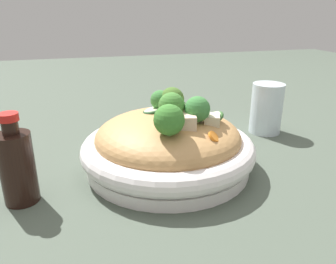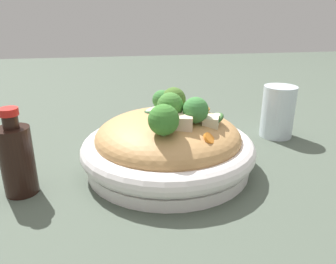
# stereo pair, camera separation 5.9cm
# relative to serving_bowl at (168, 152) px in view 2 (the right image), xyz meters

# --- Properties ---
(ground_plane) EXTENTS (3.00, 3.00, 0.00)m
(ground_plane) POSITION_rel_serving_bowl_xyz_m (0.00, 0.00, -0.03)
(ground_plane) COLOR #475245
(serving_bowl) EXTENTS (0.31, 0.31, 0.06)m
(serving_bowl) POSITION_rel_serving_bowl_xyz_m (0.00, 0.00, 0.00)
(serving_bowl) COLOR white
(serving_bowl) RESTS_ON ground_plane
(noodle_heap) EXTENTS (0.26, 0.26, 0.08)m
(noodle_heap) POSITION_rel_serving_bowl_xyz_m (-0.00, -0.00, 0.03)
(noodle_heap) COLOR tan
(noodle_heap) RESTS_ON serving_bowl
(broccoli_florets) EXTENTS (0.16, 0.11, 0.07)m
(broccoli_florets) POSITION_rel_serving_bowl_xyz_m (-0.02, -0.01, 0.09)
(broccoli_florets) COLOR #98B96B
(broccoli_florets) RESTS_ON serving_bowl
(carrot_coins) EXTENTS (0.17, 0.10, 0.03)m
(carrot_coins) POSITION_rel_serving_bowl_xyz_m (-0.00, -0.06, 0.07)
(carrot_coins) COLOR orange
(carrot_coins) RESTS_ON serving_bowl
(zucchini_slices) EXTENTS (0.11, 0.14, 0.03)m
(zucchini_slices) POSITION_rel_serving_bowl_xyz_m (0.00, -0.04, 0.07)
(zucchini_slices) COLOR beige
(zucchini_slices) RESTS_ON serving_bowl
(chicken_chunks) EXTENTS (0.05, 0.08, 0.03)m
(chicken_chunks) POSITION_rel_serving_bowl_xyz_m (-0.05, -0.04, 0.07)
(chicken_chunks) COLOR beige
(chicken_chunks) RESTS_ON serving_bowl
(soy_sauce_bottle) EXTENTS (0.05, 0.05, 0.14)m
(soy_sauce_bottle) POSITION_rel_serving_bowl_xyz_m (-0.05, 0.25, 0.03)
(soy_sauce_bottle) COLOR black
(soy_sauce_bottle) RESTS_ON ground_plane
(drinking_glass) EXTENTS (0.07, 0.07, 0.12)m
(drinking_glass) POSITION_rel_serving_bowl_xyz_m (0.12, -0.27, 0.03)
(drinking_glass) COLOR silver
(drinking_glass) RESTS_ON ground_plane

